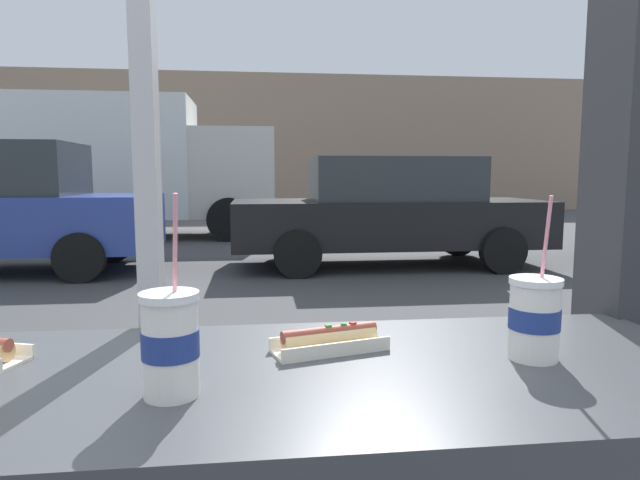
{
  "coord_description": "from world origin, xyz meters",
  "views": [
    {
      "loc": [
        0.25,
        -1.25,
        1.36
      ],
      "look_at": [
        0.63,
        1.99,
        0.98
      ],
      "focal_mm": 31.01,
      "sensor_mm": 36.0,
      "label": 1
    }
  ],
  "objects_px": {
    "soda_cup_right": "(171,343)",
    "hotdog_tray_near": "(330,339)",
    "soda_cup_left": "(534,317)",
    "parked_car_black": "(389,211)",
    "box_truck": "(115,163)"
  },
  "relations": [
    {
      "from": "hotdog_tray_near",
      "to": "parked_car_black",
      "type": "xyz_separation_m",
      "value": [
        1.86,
        7.02,
        -0.2
      ]
    },
    {
      "from": "hotdog_tray_near",
      "to": "parked_car_black",
      "type": "relative_size",
      "value": 0.05
    },
    {
      "from": "soda_cup_left",
      "to": "hotdog_tray_near",
      "type": "xyz_separation_m",
      "value": [
        -0.38,
        0.09,
        -0.06
      ]
    },
    {
      "from": "soda_cup_right",
      "to": "parked_car_black",
      "type": "xyz_separation_m",
      "value": [
        2.14,
        7.21,
        -0.27
      ]
    },
    {
      "from": "soda_cup_right",
      "to": "parked_car_black",
      "type": "relative_size",
      "value": 0.07
    },
    {
      "from": "soda_cup_left",
      "to": "parked_car_black",
      "type": "bearing_deg",
      "value": 78.3
    },
    {
      "from": "soda_cup_left",
      "to": "soda_cup_right",
      "type": "bearing_deg",
      "value": -171.26
    },
    {
      "from": "soda_cup_right",
      "to": "hotdog_tray_near",
      "type": "distance_m",
      "value": 0.35
    },
    {
      "from": "soda_cup_right",
      "to": "parked_car_black",
      "type": "bearing_deg",
      "value": 73.49
    },
    {
      "from": "soda_cup_right",
      "to": "box_truck",
      "type": "xyz_separation_m",
      "value": [
        -2.86,
        11.65,
        0.53
      ]
    },
    {
      "from": "parked_car_black",
      "to": "box_truck",
      "type": "bearing_deg",
      "value": 138.38
    },
    {
      "from": "soda_cup_right",
      "to": "hotdog_tray_near",
      "type": "relative_size",
      "value": 1.33
    },
    {
      "from": "soda_cup_right",
      "to": "box_truck",
      "type": "relative_size",
      "value": 0.05
    },
    {
      "from": "soda_cup_left",
      "to": "hotdog_tray_near",
      "type": "distance_m",
      "value": 0.4
    },
    {
      "from": "hotdog_tray_near",
      "to": "box_truck",
      "type": "relative_size",
      "value": 0.04
    }
  ]
}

